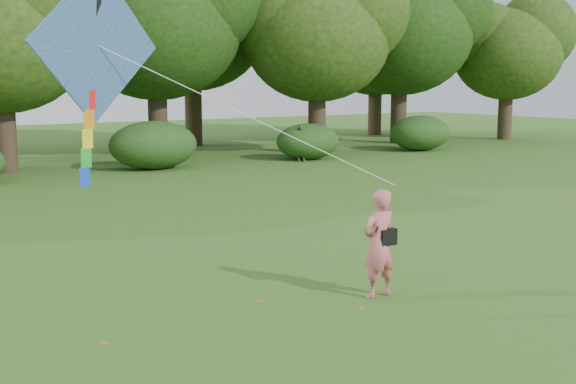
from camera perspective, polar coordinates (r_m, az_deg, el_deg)
ground at (r=12.07m, az=10.71°, el=-7.72°), size 100.00×100.00×0.00m
man_kite_flyer at (r=11.45m, az=7.19°, el=-4.07°), size 0.64×0.43×1.73m
bystander_right at (r=30.69m, az=1.02°, el=3.85°), size 0.97×0.74×1.53m
crossbody_bag at (r=11.48m, az=7.74°, el=-3.47°), size 0.43×0.20×0.70m
flying_kite at (r=10.11m, az=-14.88°, el=10.85°), size 5.30×1.57×3.15m
tree_line at (r=32.69m, az=-16.55°, el=12.28°), size 54.70×15.30×9.48m
shrub_band at (r=27.00m, az=-17.61°, el=2.96°), size 39.15×3.22×1.88m
fallen_leaves at (r=15.71m, az=3.23°, el=-3.71°), size 11.28×10.95×0.01m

